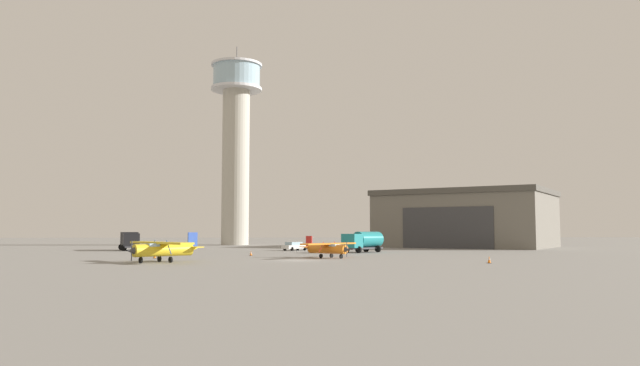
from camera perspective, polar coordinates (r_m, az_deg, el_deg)
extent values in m
plane|color=gray|center=(64.82, -2.12, -7.38)|extent=(400.00, 400.00, 0.00)
cylinder|color=#B2AD9E|center=(134.21, -8.04, 1.52)|extent=(6.04, 6.04, 34.48)
cylinder|color=silver|center=(137.15, -7.95, 8.83)|extent=(11.34, 11.34, 0.60)
cylinder|color=#99B7C6|center=(137.81, -7.94, 9.95)|extent=(10.44, 10.44, 4.92)
cylinder|color=silver|center=(138.51, -7.93, 11.03)|extent=(11.34, 11.34, 0.50)
cylinder|color=#38383D|center=(139.13, -7.92, 11.92)|extent=(0.16, 0.16, 4.00)
cube|color=#6B665B|center=(119.36, 13.79, -3.59)|extent=(38.06, 36.33, 9.78)
cube|color=#4A4740|center=(119.56, 13.74, -1.01)|extent=(38.89, 37.17, 1.00)
cube|color=#38383A|center=(108.22, 11.96, -4.19)|extent=(13.72, 9.58, 7.34)
cylinder|color=orange|center=(70.35, 0.71, -6.30)|extent=(4.57, 4.54, 1.07)
cone|color=#38383D|center=(68.52, 2.57, -6.34)|extent=(1.08, 1.08, 0.75)
cube|color=#38383D|center=(68.52, 2.57, -6.34)|extent=(0.10, 0.10, 1.64)
cube|color=orange|center=(70.17, 0.87, -5.80)|extent=(6.97, 7.03, 0.17)
cylinder|color=red|center=(69.13, 0.13, -6.11)|extent=(0.64, 0.65, 1.17)
cylinder|color=red|center=(71.24, 1.59, -6.06)|extent=(0.64, 0.65, 1.17)
cube|color=#99B7C6|center=(69.68, 1.36, -6.07)|extent=(1.27, 1.27, 0.60)
cone|color=orange|center=(72.25, -1.05, -6.18)|extent=(1.42, 1.42, 0.80)
cube|color=red|center=(72.24, -1.05, -5.64)|extent=(0.75, 0.74, 1.46)
cube|color=orange|center=(72.25, -1.05, -6.08)|extent=(2.37, 2.38, 0.09)
cylinder|color=black|center=(69.07, 2.03, -6.99)|extent=(0.46, 0.47, 0.52)
cylinder|color=black|center=(69.78, 0.09, -6.96)|extent=(0.46, 0.47, 0.52)
cylinder|color=black|center=(71.22, 1.10, -6.91)|extent=(0.46, 0.47, 0.52)
cylinder|color=gold|center=(62.94, -14.69, -6.19)|extent=(5.65, 5.05, 1.26)
cone|color=#38383D|center=(61.34, -17.48, -6.18)|extent=(1.27, 1.26, 0.88)
cube|color=#38383D|center=(61.34, -17.48, -6.18)|extent=(0.11, 0.12, 1.93)
cube|color=gold|center=(62.77, -14.92, -5.52)|extent=(7.71, 8.73, 0.20)
cylinder|color=#2847A8|center=(64.21, -15.63, -5.85)|extent=(0.71, 0.81, 1.38)
cylinder|color=#2847A8|center=(61.37, -14.19, -5.95)|extent=(0.71, 0.81, 1.38)
cube|color=#99B7C6|center=(62.34, -15.66, -5.87)|extent=(1.50, 1.49, 0.71)
cone|color=gold|center=(64.68, -12.04, -6.10)|extent=(1.69, 1.64, 0.94)
cube|color=#2847A8|center=(64.66, -12.03, -5.38)|extent=(0.93, 0.81, 1.72)
cube|color=gold|center=(64.67, -12.04, -5.96)|extent=(2.66, 2.91, 0.10)
cylinder|color=black|center=(61.82, -16.69, -7.05)|extent=(0.52, 0.57, 0.61)
cylinder|color=black|center=(64.05, -15.04, -6.99)|extent=(0.52, 0.57, 0.61)
cylinder|color=black|center=(62.11, -14.03, -7.09)|extent=(0.52, 0.57, 0.61)
cube|color=#38383D|center=(88.15, 4.12, -6.20)|extent=(6.44, 6.29, 0.24)
cube|color=teal|center=(86.16, 3.07, -5.51)|extent=(3.14, 3.15, 1.98)
cube|color=#99B7C6|center=(85.45, 2.68, -5.25)|extent=(1.52, 1.58, 0.99)
cylinder|color=teal|center=(89.02, 4.57, -5.37)|extent=(5.02, 4.95, 2.30)
cylinder|color=black|center=(85.54, 3.69, -6.34)|extent=(0.89, 0.91, 1.00)
cylinder|color=black|center=(86.96, 2.53, -6.31)|extent=(0.89, 0.91, 1.00)
cylinder|color=black|center=(89.14, 5.54, -6.25)|extent=(0.89, 0.91, 1.00)
cylinder|color=black|center=(90.50, 4.40, -6.23)|extent=(0.89, 0.91, 1.00)
cube|color=#38383D|center=(101.51, -17.66, -5.78)|extent=(4.10, 7.38, 0.24)
cube|color=black|center=(98.93, -17.53, -5.17)|extent=(2.95, 2.66, 2.01)
cube|color=#99B7C6|center=(97.99, -17.48, -4.95)|extent=(2.00, 0.73, 1.00)
cube|color=black|center=(102.63, -17.70, -5.08)|extent=(3.84, 5.36, 2.19)
cylinder|color=black|center=(99.12, -16.91, -5.90)|extent=(1.04, 0.58, 1.00)
cylinder|color=black|center=(98.94, -18.19, -5.87)|extent=(1.04, 0.58, 1.00)
cylinder|color=black|center=(103.73, -17.15, -5.83)|extent=(1.04, 0.58, 1.00)
cylinder|color=black|center=(103.56, -18.37, -5.80)|extent=(1.04, 0.58, 1.00)
cube|color=white|center=(96.06, -2.42, -6.09)|extent=(4.36, 4.15, 0.55)
cube|color=#99B7C6|center=(95.90, -2.51, -5.77)|extent=(2.85, 2.79, 0.50)
cylinder|color=black|center=(97.62, -2.15, -6.22)|extent=(0.56, 0.60, 0.64)
cylinder|color=black|center=(96.40, -1.47, -6.25)|extent=(0.56, 0.60, 0.64)
cylinder|color=black|center=(95.75, -3.37, -6.25)|extent=(0.56, 0.60, 0.64)
cylinder|color=black|center=(94.51, -2.69, -6.28)|extent=(0.56, 0.60, 0.64)
cube|color=black|center=(77.32, -6.59, -6.87)|extent=(0.36, 0.36, 0.04)
cone|color=orange|center=(77.30, -6.59, -6.65)|extent=(0.30, 0.30, 0.55)
cylinder|color=white|center=(77.30, -6.59, -6.63)|extent=(0.21, 0.21, 0.08)
cube|color=black|center=(72.18, -15.46, -6.91)|extent=(0.36, 0.36, 0.04)
cone|color=orange|center=(72.16, -15.46, -6.66)|extent=(0.30, 0.30, 0.60)
cylinder|color=white|center=(72.16, -15.46, -6.63)|extent=(0.21, 0.21, 0.08)
cube|color=black|center=(61.63, 15.81, -7.34)|extent=(0.36, 0.36, 0.04)
cone|color=orange|center=(61.62, 15.80, -7.01)|extent=(0.30, 0.30, 0.66)
cylinder|color=white|center=(61.62, 15.80, -6.98)|extent=(0.21, 0.21, 0.08)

